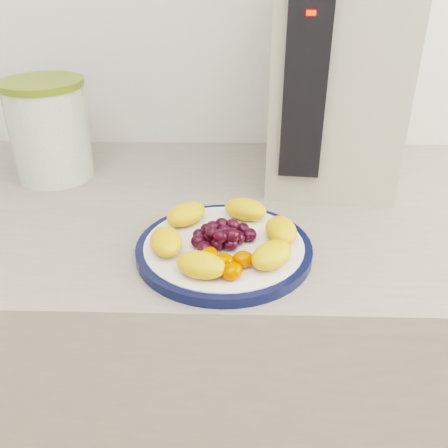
{
  "coord_description": "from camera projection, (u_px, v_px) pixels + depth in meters",
  "views": [
    {
      "loc": [
        0.01,
        0.42,
        1.3
      ],
      "look_at": [
        -0.01,
        1.04,
        0.95
      ],
      "focal_mm": 40.0,
      "sensor_mm": 36.0,
      "label": 1
    }
  ],
  "objects": [
    {
      "name": "fruit_plate",
      "position": [
        225.0,
        237.0,
        0.71
      ],
      "size": [
        0.22,
        0.22,
        0.03
      ],
      "color": "orange",
      "rests_on": "plate_face"
    },
    {
      "name": "appliance_panel",
      "position": [
        305.0,
        89.0,
        0.77
      ],
      "size": [
        0.07,
        0.03,
        0.29
      ],
      "primitive_type": "cube",
      "rotation": [
        0.0,
        0.0,
        -0.11
      ],
      "color": "black",
      "rests_on": "appliance_body"
    },
    {
      "name": "canister_lid",
      "position": [
        41.0,
        83.0,
        0.89
      ],
      "size": [
        0.16,
        0.16,
        0.01
      ],
      "primitive_type": "cylinder",
      "rotation": [
        0.0,
        0.0,
        -0.07
      ],
      "color": "olive",
      "rests_on": "canister"
    },
    {
      "name": "canister",
      "position": [
        50.0,
        133.0,
        0.93
      ],
      "size": [
        0.15,
        0.15,
        0.17
      ],
      "primitive_type": "cylinder",
      "rotation": [
        0.0,
        0.0,
        -0.07
      ],
      "color": "#3B5E21",
      "rests_on": "counter"
    },
    {
      "name": "appliance_body",
      "position": [
        335.0,
        71.0,
        0.91
      ],
      "size": [
        0.25,
        0.33,
        0.39
      ],
      "primitive_type": "cube",
      "rotation": [
        0.0,
        0.0,
        -0.11
      ],
      "color": "#ACA794",
      "rests_on": "counter"
    },
    {
      "name": "plate_rim",
      "position": [
        224.0,
        249.0,
        0.73
      ],
      "size": [
        0.26,
        0.26,
        0.01
      ],
      "primitive_type": "cylinder",
      "color": "#0A1235",
      "rests_on": "counter"
    },
    {
      "name": "cabinet_face",
      "position": [
        230.0,
        395.0,
        1.11
      ],
      "size": [
        3.48,
        0.58,
        0.84
      ],
      "primitive_type": "cube",
      "color": "#986B4B",
      "rests_on": "floor"
    },
    {
      "name": "plate_face",
      "position": [
        224.0,
        249.0,
        0.73
      ],
      "size": [
        0.23,
        0.23,
        0.02
      ],
      "primitive_type": "cylinder",
      "color": "white",
      "rests_on": "counter"
    },
    {
      "name": "appliance_led",
      "position": [
        311.0,
        13.0,
        0.71
      ],
      "size": [
        0.01,
        0.01,
        0.01
      ],
      "primitive_type": "cube",
      "rotation": [
        0.0,
        0.0,
        -0.11
      ],
      "color": "#FF0C05",
      "rests_on": "appliance_panel"
    },
    {
      "name": "counter",
      "position": [
        230.0,
        385.0,
        1.09
      ],
      "size": [
        3.5,
        0.6,
        0.9
      ],
      "primitive_type": "cube",
      "color": "gray",
      "rests_on": "floor"
    }
  ]
}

